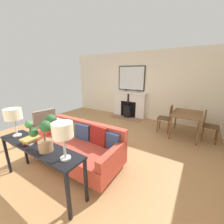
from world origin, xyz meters
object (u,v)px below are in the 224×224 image
Objects in this scene: mantel_bowl_far at (138,92)px; dining_table at (187,116)px; fireplace at (129,106)px; potted_plant at (46,132)px; dining_chair_by_back_wall at (208,124)px; console_table at (39,150)px; armchair_accent at (43,122)px; mantel_bowl_near at (125,91)px; table_lamp_far_end at (63,131)px; ottoman at (105,136)px; table_lamp_near_end at (13,115)px; dining_chair_near_fireplace at (167,117)px; book_stack at (31,140)px; sofa at (78,146)px.

dining_table is (0.87, 1.90, -0.46)m from mantel_bowl_far.
potted_plant is at bearing 9.40° from fireplace.
console_table is at bearing -34.47° from dining_chair_by_back_wall.
mantel_bowl_far is 0.09× the size of console_table.
console_table is (4.24, 0.44, 0.20)m from fireplace.
mantel_bowl_near is at bearing 162.21° from armchair_accent.
table_lamp_far_end is (1.12, 2.36, 0.68)m from armchair_accent.
dining_table is (-1.68, 1.74, 0.38)m from ottoman.
dining_table is at bearing 161.16° from table_lamp_far_end.
table_lamp_near_end reaches higher than dining_chair_near_fireplace.
fireplace is 0.67m from mantel_bowl_near.
mantel_bowl_near is at bearing -163.39° from ottoman.
table_lamp_far_end is at bearing -26.38° from dining_chair_by_back_wall.
book_stack is at bearing -90.72° from console_table.
mantel_bowl_far is 3.54m from sofa.
sofa is 2.49× the size of ottoman.
ottoman is 0.46× the size of console_table.
dining_chair_by_back_wall reaches higher than dining_table.
mantel_bowl_far is at bearing 172.54° from table_lamp_near_end.
dining_chair_near_fireplace is at bearing -90.21° from dining_table.
dining_table is (0.87, 2.51, -0.47)m from mantel_bowl_near.
fireplace reaches higher than sofa.
armchair_accent is 2.88× the size of book_stack.
mantel_bowl_near reaches higher than fireplace.
potted_plant reaches higher than armchair_accent.
fireplace is 4.85× the size of book_stack.
dining_table is at bearing 149.67° from book_stack.
mantel_bowl_far is 0.32× the size of potted_plant.
mantel_bowl_far is 0.15× the size of dining_table.
armchair_accent reaches higher than console_table.
book_stack is at bearing -1.22° from mantel_bowl_far.
mantel_bowl_far is 0.32× the size of table_lamp_far_end.
potted_plant is at bearing 6.23° from ottoman.
table_lamp_near_end is at bearing 43.39° from armchair_accent.
mantel_bowl_far is at bearing 152.92° from armchair_accent.
dining_chair_near_fireplace is (-3.41, 1.47, -0.29)m from book_stack.
armchair_accent is 1.68m from table_lamp_near_end.
armchair_accent is (3.16, -1.62, -0.61)m from mantel_bowl_far.
ottoman is (2.56, 0.76, -0.86)m from mantel_bowl_near.
dining_chair_by_back_wall is at bearing 138.75° from table_lamp_near_end.
fireplace is 9.05× the size of mantel_bowl_far.
table_lamp_far_end is 1.00× the size of potted_plant.
mantel_bowl_far reaches higher than sofa.
sofa is 1.32m from table_lamp_near_end.
table_lamp_near_end is (0.00, -0.65, 0.48)m from console_table.
dining_chair_near_fireplace reaches higher than dining_table.
table_lamp_far_end is at bearing -18.84° from dining_table.
ottoman is at bearing 3.57° from mantel_bowl_far.
dining_chair_near_fireplace reaches higher than armchair_accent.
ottoman is (-0.91, 0.07, -0.11)m from sofa.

